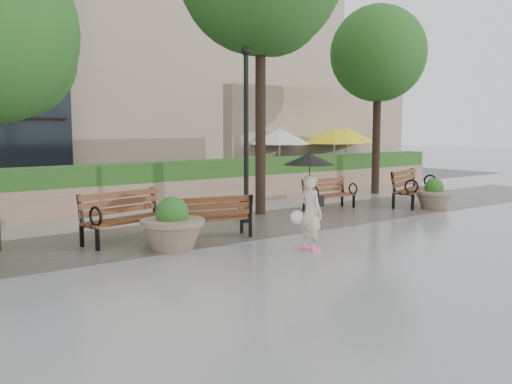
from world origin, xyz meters
TOP-DOWN VIEW (x-y plane):
  - ground at (0.00, 0.00)m, footprint 100.00×100.00m
  - cobble_strip at (0.00, 3.00)m, footprint 28.00×3.20m
  - hedge_wall at (0.00, 7.00)m, footprint 24.00×0.80m
  - cafe_wall at (9.50, 10.00)m, footprint 10.00×0.60m
  - cafe_hedge at (9.00, 7.80)m, footprint 8.00×0.50m
  - asphalt_street at (0.00, 11.00)m, footprint 40.00×7.00m
  - bench_1 at (-2.90, 2.93)m, footprint 2.06×1.16m
  - bench_2 at (-1.32, 2.19)m, footprint 1.84×1.06m
  - bench_3 at (3.73, 3.72)m, footprint 1.67×0.68m
  - bench_4 at (6.27, 2.71)m, footprint 2.14×1.44m
  - planter_left at (-2.54, 1.68)m, footprint 1.25×1.25m
  - planter_right at (6.32, 2.00)m, footprint 1.07×1.07m
  - lamppost at (0.50, 3.38)m, footprint 0.28×0.28m
  - tree_2 at (8.06, 5.68)m, footprint 3.46×3.37m
  - patio_umb_white at (6.45, 9.25)m, footprint 2.50×2.50m
  - patio_umb_yellow_a at (8.83, 8.62)m, footprint 2.50×2.50m
  - patio_umb_yellow_b at (10.25, 9.25)m, footprint 2.50×2.50m
  - pedestrian at (-0.44, 0.04)m, footprint 1.03×1.03m

SIDE VIEW (x-z plane):
  - ground at x=0.00m, z-range 0.00..0.00m
  - asphalt_street at x=0.00m, z-range 0.00..0.00m
  - cobble_strip at x=0.00m, z-range 0.00..0.01m
  - bench_3 at x=3.73m, z-range -0.18..0.71m
  - bench_2 at x=-1.32m, z-range -0.19..0.74m
  - bench_1 at x=-2.90m, z-range -0.21..0.83m
  - bench_4 at x=6.27m, z-range -0.22..0.86m
  - planter_right at x=6.32m, z-range -0.10..0.80m
  - planter_left at x=-2.54m, z-range -0.11..0.94m
  - cafe_hedge at x=9.00m, z-range 0.00..0.90m
  - hedge_wall at x=0.00m, z-range -0.01..1.34m
  - pedestrian at x=-0.44m, z-range 0.21..2.09m
  - lamppost at x=0.50m, z-range -0.25..4.09m
  - patio_umb_white at x=6.45m, z-range 0.84..3.14m
  - patio_umb_yellow_a at x=8.83m, z-range 0.84..3.14m
  - patio_umb_yellow_b at x=10.25m, z-range 0.84..3.14m
  - cafe_wall at x=9.50m, z-range 0.00..4.00m
  - tree_2 at x=8.06m, z-range 1.49..8.12m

